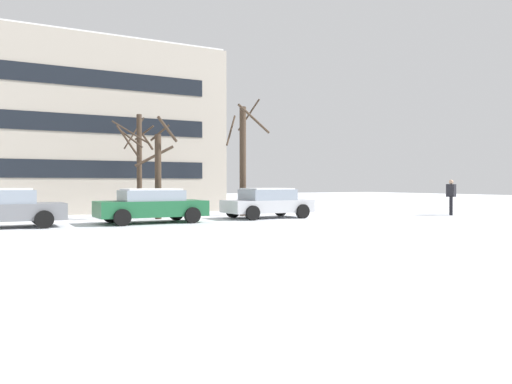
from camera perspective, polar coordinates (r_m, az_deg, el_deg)
The scene contains 9 objects.
ground_plane at distance 11.86m, azimuth -18.74°, elevation -6.73°, with size 120.00×120.00×0.00m, color white.
road_surface at distance 14.83m, azimuth -20.60°, elevation -5.19°, with size 80.00×8.05×0.00m.
parked_car_green at distance 20.27m, azimuth -11.93°, elevation -1.49°, with size 4.29×2.15×1.37m.
parked_car_silver at distance 22.68m, azimuth 1.32°, elevation -1.23°, with size 3.99×2.17×1.37m.
pedestrian_crossing at distance 26.58m, azimuth 21.47°, elevation -0.26°, with size 0.41×0.46×1.77m.
tree_far_mid at distance 23.98m, azimuth -13.37°, elevation 3.51°, with size 2.04×2.04×4.83m.
tree_far_right at distance 24.34m, azimuth -1.49°, elevation 3.98°, with size 2.01×2.03×5.77m.
tree_far_left at distance 22.50m, azimuth -11.17°, elevation 2.50°, with size 1.80×1.87×4.47m.
building_far_left at distance 30.84m, azimuth -19.79°, elevation 6.65°, with size 15.18×8.43×9.32m.
Camera 1 is at (-1.86, -11.61, 1.58)m, focal length 34.87 mm.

